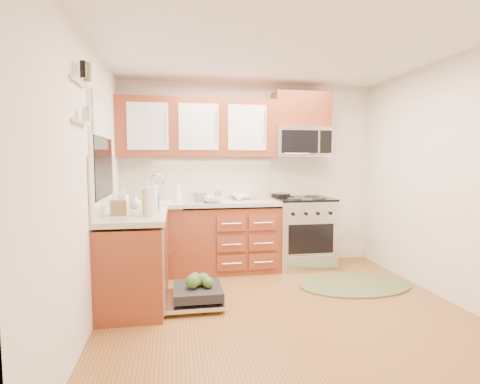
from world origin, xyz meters
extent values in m
plane|color=brown|center=(0.00, 0.00, 0.00)|extent=(3.50, 3.50, 0.00)
plane|color=white|center=(0.00, 0.00, 2.50)|extent=(3.50, 3.50, 0.00)
cube|color=silver|center=(0.00, 1.75, 1.25)|extent=(3.50, 0.04, 2.50)
cube|color=silver|center=(0.00, -1.75, 1.25)|extent=(3.50, 0.04, 2.50)
cube|color=silver|center=(-1.75, 0.00, 1.25)|extent=(0.04, 3.50, 2.50)
cube|color=silver|center=(1.75, 0.00, 1.25)|extent=(0.04, 3.50, 2.50)
cube|color=maroon|center=(-0.73, 1.45, 0.42)|extent=(2.05, 0.60, 0.85)
cube|color=maroon|center=(-1.45, 0.52, 0.42)|extent=(0.60, 1.25, 0.85)
cube|color=#AEAA9F|center=(-0.72, 1.44, 0.90)|extent=(2.07, 0.64, 0.05)
cube|color=#AEAA9F|center=(-1.44, 0.53, 0.90)|extent=(0.64, 1.27, 0.05)
cube|color=silver|center=(-0.73, 1.74, 1.21)|extent=(2.05, 0.02, 0.57)
cube|color=silver|center=(-1.74, 0.52, 1.21)|extent=(0.02, 1.25, 0.57)
cube|color=maroon|center=(0.68, 1.57, 2.13)|extent=(0.76, 0.35, 0.47)
cube|color=white|center=(-1.71, 0.50, 1.88)|extent=(0.02, 0.96, 0.40)
cube|color=white|center=(-1.72, -0.35, 2.05)|extent=(0.04, 0.40, 0.03)
cube|color=white|center=(-1.72, -0.35, 1.75)|extent=(0.04, 0.40, 0.03)
cylinder|color=black|center=(0.40, 1.56, 0.97)|extent=(0.35, 0.35, 0.05)
cylinder|color=silver|center=(-0.74, 1.30, 0.99)|extent=(0.27, 0.27, 0.13)
cube|color=#A9814D|center=(0.18, 1.55, 0.93)|extent=(0.29, 0.22, 0.02)
cylinder|color=silver|center=(-0.49, 1.35, 1.00)|extent=(0.09, 0.09, 0.14)
cylinder|color=white|center=(-1.26, 0.28, 1.06)|extent=(0.15, 0.15, 0.28)
cylinder|color=yellow|center=(-1.31, 0.43, 1.05)|extent=(0.10, 0.10, 0.24)
cylinder|color=red|center=(-1.25, 0.45, 1.06)|extent=(0.08, 0.08, 0.26)
cube|color=brown|center=(-1.58, 0.37, 1.00)|extent=(0.16, 0.13, 0.14)
cube|color=#256CAF|center=(-1.25, 0.66, 1.01)|extent=(0.11, 0.07, 0.17)
imported|color=#999999|center=(-0.14, 1.60, 0.96)|extent=(0.29, 0.29, 0.07)
imported|color=#999999|center=(-0.57, 1.26, 0.96)|extent=(0.29, 0.29, 0.08)
imported|color=#999999|center=(-0.19, 1.46, 0.97)|extent=(0.14, 0.14, 0.09)
imported|color=#999999|center=(-1.00, 1.31, 1.06)|extent=(0.11, 0.11, 0.27)
imported|color=#999999|center=(-1.62, 1.05, 1.03)|extent=(0.12, 0.12, 0.21)
imported|color=#999999|center=(-1.47, 0.88, 1.00)|extent=(0.14, 0.14, 0.15)
camera|label=1|loc=(-1.03, -3.39, 1.47)|focal=28.00mm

